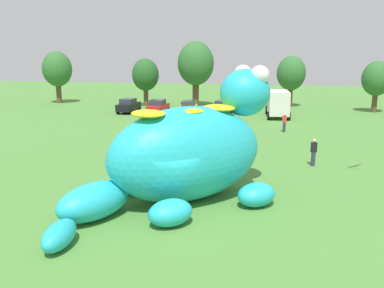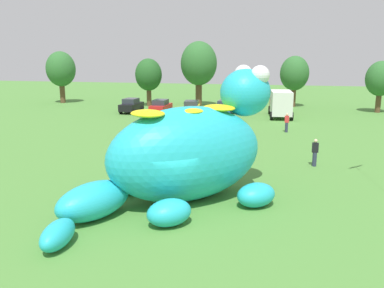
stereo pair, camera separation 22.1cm
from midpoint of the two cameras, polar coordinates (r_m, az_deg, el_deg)
ground_plane at (r=17.77m, az=-3.19°, el=-9.52°), size 160.00×160.00×0.00m
giant_inflatable_creature at (r=18.45m, az=-1.02°, el=-1.21°), size 9.24×11.29×6.24m
car_black at (r=48.35m, az=-9.25°, el=5.48°), size 1.96×4.11×1.72m
car_red at (r=46.65m, az=-5.04°, el=5.35°), size 1.96×4.11×1.72m
car_yellow at (r=45.41m, az=-0.59°, el=5.20°), size 2.35×4.29×1.72m
car_blue at (r=45.81m, az=4.26°, el=5.23°), size 1.99×4.13×1.72m
box_truck at (r=45.28m, az=12.08°, el=5.84°), size 2.83×6.56×2.95m
tree_far_left at (r=60.70m, az=-18.93°, el=10.12°), size 4.13×4.13×7.33m
tree_left at (r=54.41m, az=-6.83°, el=9.82°), size 3.58×3.58×6.36m
tree_mid_left at (r=54.10m, az=0.42°, el=11.45°), size 4.85×4.85×8.61m
tree_centre_left at (r=54.90m, az=13.96°, el=9.80°), size 3.78×3.78×6.70m
tree_centre at (r=52.65m, az=24.93°, el=8.50°), size 3.45×3.45×6.13m
spectator_near_inflatable at (r=31.43m, az=-5.42°, el=1.82°), size 0.38×0.26×1.71m
spectator_mid_field at (r=36.32m, az=12.98°, el=3.01°), size 0.38×0.26×1.71m
spectator_by_cars at (r=25.55m, az=16.85°, el=-1.16°), size 0.38×0.26×1.71m
spectator_wandering at (r=32.03m, az=2.73°, el=2.07°), size 0.38×0.26×1.71m
spectator_far_side at (r=33.40m, az=-6.27°, el=2.44°), size 0.38×0.26×1.71m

